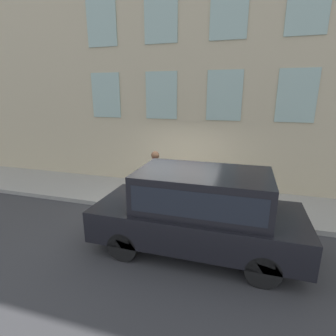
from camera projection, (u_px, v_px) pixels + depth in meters
ground_plane at (172, 216)px, 7.71m from camera, size 80.00×80.00×0.00m
sidewalk at (182, 198)px, 8.83m from camera, size 2.47×60.00×0.14m
building_facade at (194, 50)px, 8.79m from camera, size 0.33×40.00×9.73m
fire_hydrant at (181, 193)px, 8.09m from camera, size 0.36×0.46×0.75m
person at (155, 171)px, 8.28m from camera, size 0.39×0.26×1.61m
parked_truck_charcoal_near at (199, 207)px, 5.79m from camera, size 1.93×4.56×1.87m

